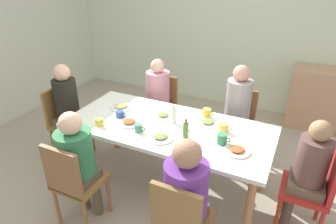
{
  "coord_description": "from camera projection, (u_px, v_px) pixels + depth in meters",
  "views": [
    {
      "loc": [
        1.12,
        -2.32,
        2.24
      ],
      "look_at": [
        0.0,
        0.0,
        0.92
      ],
      "focal_mm": 31.38,
      "sensor_mm": 36.0,
      "label": 1
    }
  ],
  "objects": [
    {
      "name": "ground_plane",
      "position": [
        168.0,
        184.0,
        3.31
      ],
      "size": [
        6.95,
        6.95,
        0.0
      ],
      "primitive_type": "plane",
      "color": "#A39885"
    },
    {
      "name": "person_4",
      "position": [
        68.0,
        105.0,
        3.5
      ],
      "size": [
        0.3,
        0.3,
        1.22
      ],
      "color": "brown",
      "rests_on": "ground_plane"
    },
    {
      "name": "bottle_0",
      "position": [
        186.0,
        129.0,
        2.72
      ],
      "size": [
        0.05,
        0.05,
        0.19
      ],
      "color": "#527F33",
      "rests_on": "dining_table"
    },
    {
      "name": "side_cabinet",
      "position": [
        315.0,
        99.0,
        4.31
      ],
      "size": [
        0.7,
        0.44,
        0.9
      ],
      "primitive_type": "cube",
      "color": "tan",
      "rests_on": "ground_plane"
    },
    {
      "name": "plate_4",
      "position": [
        121.0,
        107.0,
        3.31
      ],
      "size": [
        0.24,
        0.24,
        0.04
      ],
      "color": "white",
      "rests_on": "dining_table"
    },
    {
      "name": "chair_5",
      "position": [
        161.0,
        105.0,
        3.97
      ],
      "size": [
        0.4,
        0.4,
        0.9
      ],
      "color": "brown",
      "rests_on": "ground_plane"
    },
    {
      "name": "cup_3",
      "position": [
        224.0,
        128.0,
        2.84
      ],
      "size": [
        0.12,
        0.08,
        0.08
      ],
      "color": "#E4C551",
      "rests_on": "dining_table"
    },
    {
      "name": "chair_3",
      "position": [
        181.0,
        221.0,
        2.19
      ],
      "size": [
        0.4,
        0.4,
        0.9
      ],
      "color": "brown",
      "rests_on": "ground_plane"
    },
    {
      "name": "chair_4",
      "position": [
        65.0,
        118.0,
        3.63
      ],
      "size": [
        0.4,
        0.4,
        0.9
      ],
      "color": "olive",
      "rests_on": "ground_plane"
    },
    {
      "name": "dining_table",
      "position": [
        168.0,
        132.0,
        3.0
      ],
      "size": [
        2.08,
        0.95,
        0.77
      ],
      "color": "white",
      "rests_on": "ground_plane"
    },
    {
      "name": "cup_5",
      "position": [
        139.0,
        128.0,
        2.83
      ],
      "size": [
        0.11,
        0.07,
        0.08
      ],
      "color": "#4F866A",
      "rests_on": "dining_table"
    },
    {
      "name": "chair_0",
      "position": [
        316.0,
        186.0,
        2.53
      ],
      "size": [
        0.4,
        0.4,
        0.9
      ],
      "color": "red",
      "rests_on": "ground_plane"
    },
    {
      "name": "person_2",
      "position": [
        77.0,
        158.0,
        2.58
      ],
      "size": [
        0.32,
        0.32,
        1.15
      ],
      "color": "brown",
      "rests_on": "ground_plane"
    },
    {
      "name": "plate_5",
      "position": [
        160.0,
        137.0,
        2.74
      ],
      "size": [
        0.24,
        0.24,
        0.04
      ],
      "color": "white",
      "rests_on": "dining_table"
    },
    {
      "name": "person_0",
      "position": [
        308.0,
        169.0,
        2.49
      ],
      "size": [
        0.3,
        0.3,
        1.14
      ],
      "color": "brown",
      "rests_on": "ground_plane"
    },
    {
      "name": "cup_2",
      "position": [
        207.0,
        113.0,
        3.1
      ],
      "size": [
        0.12,
        0.09,
        0.1
      ],
      "color": "yellow",
      "rests_on": "dining_table"
    },
    {
      "name": "plate_3",
      "position": [
        163.0,
        116.0,
        3.12
      ],
      "size": [
        0.21,
        0.21,
        0.04
      ],
      "color": "white",
      "rests_on": "dining_table"
    },
    {
      "name": "cup_0",
      "position": [
        120.0,
        114.0,
        3.1
      ],
      "size": [
        0.12,
        0.09,
        0.07
      ],
      "color": "#33539D",
      "rests_on": "dining_table"
    },
    {
      "name": "cup_1",
      "position": [
        222.0,
        139.0,
        2.64
      ],
      "size": [
        0.12,
        0.09,
        0.1
      ],
      "color": "#3D8B5C",
      "rests_on": "dining_table"
    },
    {
      "name": "person_1",
      "position": [
        237.0,
        108.0,
        3.39
      ],
      "size": [
        0.3,
        0.3,
        1.24
      ],
      "color": "#3D404B",
      "rests_on": "ground_plane"
    },
    {
      "name": "wall_back",
      "position": [
        235.0,
        28.0,
        4.68
      ],
      "size": [
        6.03,
        0.12,
        2.6
      ],
      "primitive_type": "cube",
      "color": "silver",
      "rests_on": "ground_plane"
    },
    {
      "name": "person_5",
      "position": [
        158.0,
        95.0,
        3.81
      ],
      "size": [
        0.3,
        0.3,
        1.17
      ],
      "color": "brown",
      "rests_on": "ground_plane"
    },
    {
      "name": "plate_1",
      "position": [
        129.0,
        123.0,
        2.98
      ],
      "size": [
        0.23,
        0.23,
        0.04
      ],
      "color": "white",
      "rests_on": "dining_table"
    },
    {
      "name": "chair_2",
      "position": [
        73.0,
        181.0,
        2.6
      ],
      "size": [
        0.4,
        0.4,
        0.9
      ],
      "color": "olive",
      "rests_on": "ground_plane"
    },
    {
      "name": "plate_0",
      "position": [
        237.0,
        150.0,
        2.55
      ],
      "size": [
        0.23,
        0.23,
        0.04
      ],
      "color": "silver",
      "rests_on": "dining_table"
    },
    {
      "name": "cup_4",
      "position": [
        99.0,
        122.0,
        2.94
      ],
      "size": [
        0.11,
        0.07,
        0.08
      ],
      "color": "#E1C94A",
      "rests_on": "dining_table"
    },
    {
      "name": "chair_1",
      "position": [
        237.0,
        121.0,
        3.56
      ],
      "size": [
        0.4,
        0.4,
        0.9
      ],
      "color": "#8E5A3F",
      "rests_on": "ground_plane"
    },
    {
      "name": "bottle_1",
      "position": [
        174.0,
        115.0,
        2.97
      ],
      "size": [
        0.06,
        0.06,
        0.2
      ],
      "color": "silver",
      "rests_on": "dining_table"
    },
    {
      "name": "plate_2",
      "position": [
        208.0,
        123.0,
        2.98
      ],
      "size": [
        0.23,
        0.23,
        0.04
      ],
      "color": "white",
      "rests_on": "dining_table"
    },
    {
      "name": "person_3",
      "position": [
        186.0,
        193.0,
        2.17
      ],
      "size": [
        0.33,
        0.33,
        1.17
      ],
      "color": "#545544",
      "rests_on": "ground_plane"
    }
  ]
}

